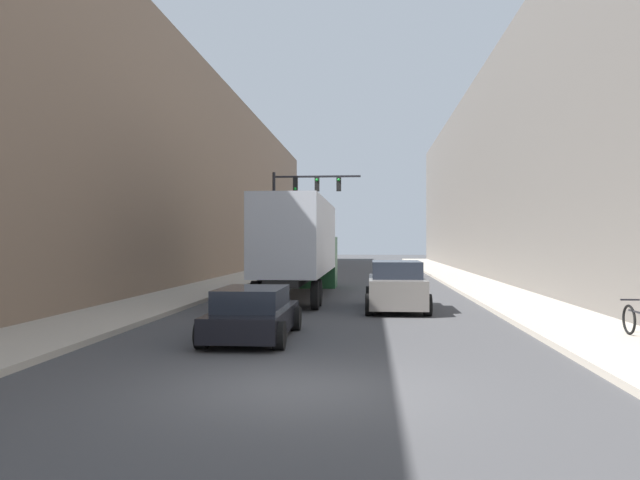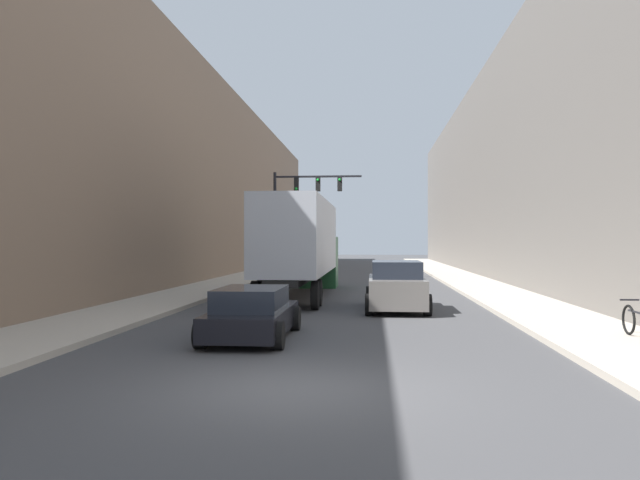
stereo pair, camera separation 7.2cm
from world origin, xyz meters
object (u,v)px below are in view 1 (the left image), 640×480
Objects in this scene: parked_bicycle at (639,322)px; semi_truck at (301,243)px; traffic_signal_gantry at (296,203)px; suv_car at (396,287)px; sedan_car at (253,314)px.

semi_truck is at bearing 127.73° from parked_bicycle.
traffic_signal_gantry is at bearing 113.39° from parked_bicycle.
semi_truck is at bearing 127.58° from suv_car.
semi_truck is 2.85× the size of suv_car.
suv_car is 8.61m from parked_bicycle.
traffic_signal_gantry is (-5.71, 18.60, 4.06)m from suv_car.
traffic_signal_gantry reaches higher than sedan_car.
suv_car is at bearing -72.94° from traffic_signal_gantry.
traffic_signal_gantry reaches higher than semi_truck.
sedan_car is 7.63m from suv_car.
suv_car is 2.51× the size of parked_bicycle.
semi_truck reaches higher than parked_bicycle.
suv_car is at bearing -52.42° from semi_truck.
suv_car reaches higher than sedan_car.
semi_truck is 13.96m from traffic_signal_gantry.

